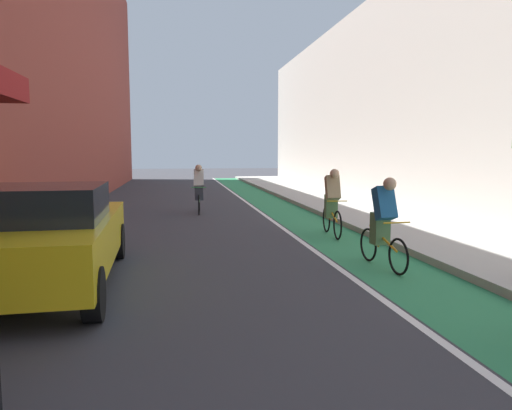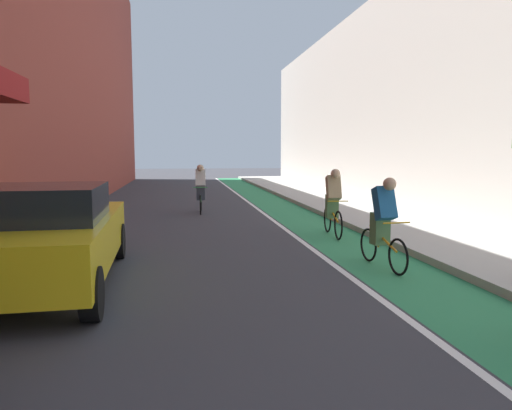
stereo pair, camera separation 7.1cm
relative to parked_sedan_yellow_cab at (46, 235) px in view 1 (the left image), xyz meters
The scene contains 10 objects.
ground_plane 7.39m from the parked_sedan_yellow_cab, 68.76° to the left, with size 89.27×89.27×0.00m, color #38383D.
bike_lane_paint 10.48m from the parked_sedan_yellow_cab, 57.79° to the left, with size 1.60×40.58×0.00m, color #2D8451.
lane_divider_stripe 10.04m from the parked_sedan_yellow_cab, 62.15° to the left, with size 0.12×40.58×0.00m, color white.
sidewalk_right 11.98m from the parked_sedan_yellow_cab, 47.70° to the left, with size 3.35×40.58×0.14m, color #A8A59E.
building_facade_left 10.78m from the parked_sedan_yellow_cab, 107.88° to the left, with size 4.15×40.58×12.56m.
building_facade_right 15.75m from the parked_sedan_yellow_cab, 44.79° to the left, with size 2.40×36.58×8.21m, color #B2ADA3.
parked_sedan_yellow_cab is the anchor object (origin of this frame).
cyclist_mid 5.44m from the parked_sedan_yellow_cab, ahead, with size 0.48×1.66×1.59m.
cyclist_trailing 6.61m from the parked_sedan_yellow_cab, 32.35° to the left, with size 0.48×1.72×1.62m.
cyclist_far 8.83m from the parked_sedan_yellow_cab, 72.62° to the left, with size 0.48×1.70×1.61m.
Camera 1 is at (-0.74, 2.06, 2.01)m, focal length 33.48 mm.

